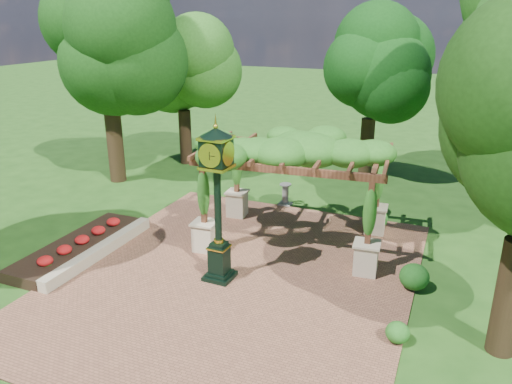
% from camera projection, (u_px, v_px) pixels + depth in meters
% --- Properties ---
extents(ground, '(120.00, 120.00, 0.00)m').
position_uv_depth(ground, '(222.00, 293.00, 14.00)').
color(ground, '#1E4714').
rests_on(ground, ground).
extents(brick_plaza, '(10.00, 12.00, 0.04)m').
position_uv_depth(brick_plaza, '(237.00, 276.00, 14.87)').
color(brick_plaza, brown).
rests_on(brick_plaza, ground).
extents(border_wall, '(0.35, 5.00, 0.40)m').
position_uv_depth(border_wall, '(100.00, 251.00, 16.04)').
color(border_wall, '#C6B793').
rests_on(border_wall, ground).
extents(flower_bed, '(1.50, 5.00, 0.36)m').
position_uv_depth(flower_bed, '(78.00, 247.00, 16.37)').
color(flower_bed, red).
rests_on(flower_bed, ground).
extents(pedestal_clock, '(0.94, 0.94, 4.61)m').
position_uv_depth(pedestal_clock, '(217.00, 191.00, 13.82)').
color(pedestal_clock, black).
rests_on(pedestal_clock, brick_plaza).
extents(pergola, '(6.35, 4.30, 3.80)m').
position_uv_depth(pergola, '(295.00, 154.00, 16.15)').
color(pergola, beige).
rests_on(pergola, brick_plaza).
extents(sundial, '(0.53, 0.53, 0.92)m').
position_uv_depth(sundial, '(285.00, 196.00, 20.34)').
color(sundial, gray).
rests_on(sundial, ground).
extents(shrub_front, '(0.64, 0.64, 0.51)m').
position_uv_depth(shrub_front, '(398.00, 332.00, 11.79)').
color(shrub_front, '#215B1A').
rests_on(shrub_front, brick_plaza).
extents(shrub_mid, '(1.06, 1.06, 0.75)m').
position_uv_depth(shrub_mid, '(414.00, 277.00, 14.05)').
color(shrub_mid, '#194C15').
rests_on(shrub_mid, brick_plaza).
extents(shrub_back, '(1.02, 1.02, 0.80)m').
position_uv_depth(shrub_back, '(375.00, 218.00, 18.02)').
color(shrub_back, '#215D1B').
rests_on(shrub_back, brick_plaza).
extents(tree_west_near, '(4.43, 4.43, 9.78)m').
position_uv_depth(tree_west_near, '(104.00, 31.00, 21.27)').
color(tree_west_near, '#392716').
rests_on(tree_west_near, ground).
extents(tree_west_far, '(4.18, 4.18, 7.16)m').
position_uv_depth(tree_west_far, '(182.00, 67.00, 24.66)').
color(tree_west_far, '#311F13').
rests_on(tree_west_far, ground).
extents(tree_north, '(3.89, 3.89, 7.22)m').
position_uv_depth(tree_north, '(372.00, 71.00, 22.62)').
color(tree_north, '#342514').
rests_on(tree_north, ground).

